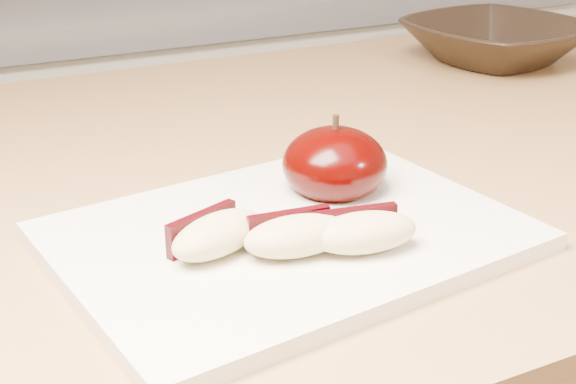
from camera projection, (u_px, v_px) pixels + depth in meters
name	position (u px, v px, depth m)	size (l,w,h in m)	color
back_cabinet	(52.00, 267.00, 1.37)	(2.40, 0.62, 0.94)	silver
cutting_board	(288.00, 236.00, 0.51)	(0.28, 0.21, 0.01)	silver
apple_half	(335.00, 164.00, 0.56)	(0.09, 0.09, 0.06)	black
apple_wedge_a	(216.00, 234.00, 0.47)	(0.07, 0.05, 0.02)	#D3BD86
apple_wedge_b	(296.00, 235.00, 0.47)	(0.07, 0.04, 0.02)	#D3BD86
apple_wedge_c	(363.00, 232.00, 0.48)	(0.07, 0.04, 0.02)	#D3BD86
bowl	(495.00, 42.00, 0.93)	(0.20, 0.20, 0.05)	black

